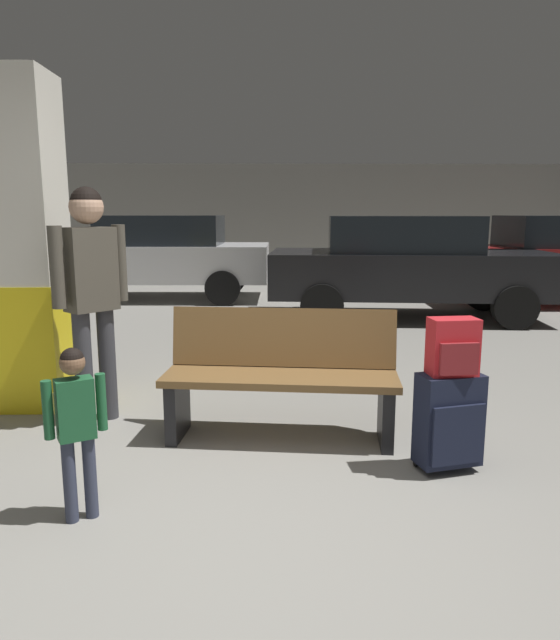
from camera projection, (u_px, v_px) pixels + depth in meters
name	position (u px, v px, depth m)	size (l,w,h in m)	color
ground_plane	(262.00, 354.00, 6.66)	(18.00, 18.00, 0.10)	gray
garage_back_wall	(264.00, 219.00, 15.11)	(18.00, 0.12, 2.80)	slate
structural_pillar	(24.00, 246.00, 4.56)	(0.57, 0.57, 2.61)	yellow
bench	(281.00, 375.00, 4.01)	(1.65, 0.70, 0.89)	brown
suitcase	(449.00, 420.00, 3.49)	(0.42, 0.31, 0.60)	#191E33
backpack_bright	(453.00, 348.00, 3.41)	(0.29, 0.22, 0.34)	red
child	(75.00, 416.00, 2.88)	(0.28, 0.18, 0.90)	#33384C
adult	(91.00, 280.00, 4.19)	(0.44, 0.46, 1.74)	#38383D
parked_car_far	(158.00, 255.00, 10.52)	(4.14, 1.89, 1.51)	silver
parked_car_near	(407.00, 264.00, 8.58)	(4.24, 2.09, 1.51)	black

